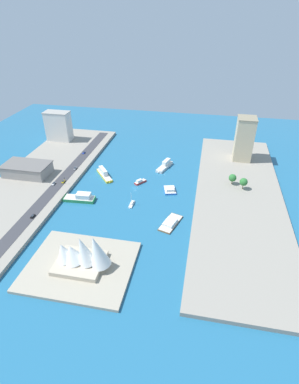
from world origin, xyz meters
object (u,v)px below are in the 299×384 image
suv_black (33,216)px  office_block_beige (244,139)px  sailboat_small_white (132,204)px  hotel_broad_white (58,126)px  ferry_yellow_fast (104,174)px  opera_landmark (82,254)px  traffic_light_waterfront (65,180)px  catamaran_blue (170,190)px  barge_flat_brown (170,223)px  hatchback_blue (84,153)px  ferry_white_commuter (165,165)px  taxi_yellow_cab (63,181)px  sedan_silver (75,168)px  carpark_squat_concrete (27,169)px  van_white (54,184)px  ferry_green_doubledeck (81,198)px  tugboat_red (140,182)px

suv_black → office_block_beige: bearing=-139.7°
sailboat_small_white → hotel_broad_white: (111.97, -109.23, 18.32)m
ferry_yellow_fast → suv_black: ferry_yellow_fast is taller
ferry_yellow_fast → opera_landmark: opera_landmark is taller
office_block_beige → traffic_light_waterfront: (152.97, 82.35, -17.05)m
catamaran_blue → suv_black: size_ratio=3.53×
barge_flat_brown → hatchback_blue: (105.34, -97.35, 2.64)m
ferry_white_commuter → barge_flat_brown: 90.03m
taxi_yellow_cab → catamaran_blue: bearing=-174.7°
hatchback_blue → sedan_silver: bearing=98.6°
carpark_squat_concrete → van_white: carpark_squat_concrete is taller
ferry_yellow_fast → barge_flat_brown: (-70.81, 60.22, -1.16)m
taxi_yellow_cab → van_white: size_ratio=0.94×
office_block_beige → traffic_light_waterfront: bearing=28.3°
ferry_green_doubledeck → carpark_squat_concrete: (62.14, -27.18, 5.86)m
hotel_broad_white → traffic_light_waterfront: 105.88m
opera_landmark → barge_flat_brown: bearing=-130.8°
tugboat_red → opera_landmark: 108.32m
sailboat_small_white → suv_black: 74.85m
catamaran_blue → ferry_white_commuter: bearing=-75.5°
office_block_beige → opera_landmark: bearing=59.2°
traffic_light_waterfront → opera_landmark: (-51.66, 87.55, 3.88)m
tugboat_red → hatchback_blue: bearing=-31.5°
barge_flat_brown → ferry_green_doubledeck: bearing=-12.5°
sailboat_small_white → opera_landmark: 73.54m
suv_black → taxi_yellow_cab: (-0.04, -52.34, 0.04)m
ferry_white_commuter → carpark_squat_concrete: 128.41m
traffic_light_waterfront → tugboat_red: bearing=-162.5°
ferry_green_doubledeck → opera_landmark: opera_landmark is taller
ferry_yellow_fast → catamaran_blue: (-63.99, 14.74, -0.94)m
carpark_squat_concrete → office_block_beige: 207.55m
ferry_yellow_fast → sailboat_small_white: sailboat_small_white is taller
barge_flat_brown → hotel_broad_white: (145.78, -127.86, 18.02)m
barge_flat_brown → opera_landmark: bearing=49.2°
ferry_yellow_fast → hatchback_blue: size_ratio=5.69×
sedan_silver → opera_landmark: (-54.17, 115.55, 7.27)m
suv_black → opera_landmark: opera_landmark is taller
tugboat_red → ferry_white_commuter: bearing=-116.5°
hatchback_blue → opera_landmark: bearing=111.6°
ferry_yellow_fast → suv_black: size_ratio=5.59×
sedan_silver → van_white: bearing=77.3°
ferry_yellow_fast → hotel_broad_white: (74.98, -67.64, 16.87)m
catamaran_blue → traffic_light_waterfront: bearing=7.0°
barge_flat_brown → carpark_squat_concrete: size_ratio=0.61×
ferry_green_doubledeck → traffic_light_waterfront: traffic_light_waterfront is taller
ferry_green_doubledeck → hatchback_blue: 85.63m
taxi_yellow_cab → sedan_silver: (-0.24, -25.61, -0.00)m
sailboat_small_white → sedan_silver: 79.43m
ferry_green_doubledeck → taxi_yellow_cab: 31.30m
ferry_white_commuter → hatchback_blue: size_ratio=5.93×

